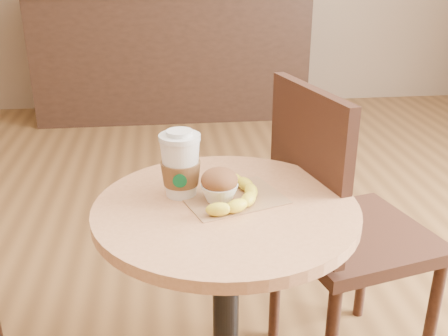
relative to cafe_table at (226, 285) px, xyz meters
name	(u,v)px	position (x,y,z in m)	size (l,w,h in m)	color
cafe_table	(226,285)	(0.00, 0.00, 0.00)	(0.65, 0.65, 0.75)	black
chair_right	(339,225)	(0.38, 0.23, 0.03)	(0.52, 0.52, 0.98)	#371D13
service_counter	(172,54)	(-0.05, 3.29, 0.01)	(2.30, 0.65, 1.04)	black
kraft_bag	(233,198)	(0.02, 0.03, 0.24)	(0.24, 0.18, 0.00)	#9F724C
coffee_cup	(181,167)	(-0.11, 0.07, 0.31)	(0.10, 0.10, 0.17)	silver
muffin	(219,185)	(-0.01, 0.02, 0.28)	(0.09, 0.09, 0.08)	white
banana	(233,193)	(0.02, 0.02, 0.26)	(0.15, 0.23, 0.03)	yellow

